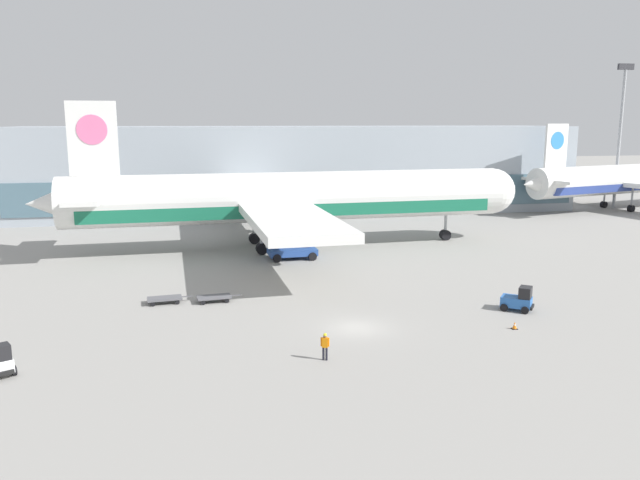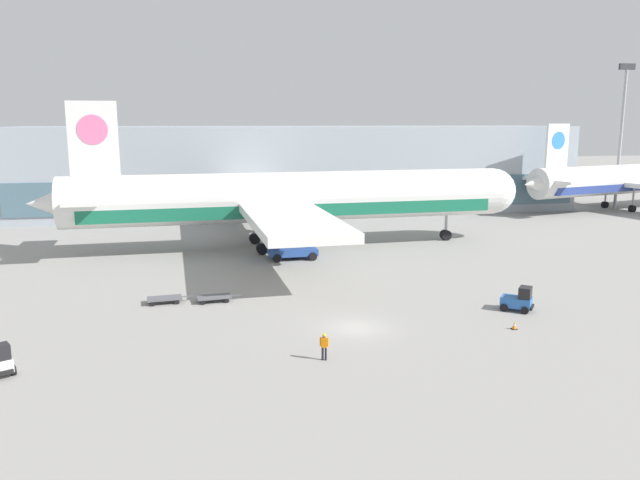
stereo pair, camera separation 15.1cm
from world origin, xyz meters
TOP-DOWN VIEW (x-y plane):
  - ground_plane at (0.00, 0.00)m, footprint 400.00×400.00m
  - terminal_building at (5.63, 60.52)m, footprint 90.00×18.20m
  - light_mast at (59.46, 53.10)m, footprint 2.80×0.50m
  - airplane_main at (-0.98, 30.18)m, footprint 58.10×48.30m
  - airplane_distant at (61.62, 52.05)m, footprint 48.39×41.18m
  - scissor_lift_loader at (-1.13, 24.03)m, footprint 5.33×3.57m
  - baggage_tug_mid at (13.76, 1.68)m, footprint 2.80×2.65m
  - baggage_dolly_lead at (-14.05, 9.16)m, footprint 3.76×1.80m
  - baggage_dolly_second at (-10.01, 8.80)m, footprint 3.76×1.80m
  - ground_crew_near at (-3.49, -5.65)m, footprint 0.54×0.33m
  - traffic_cone_near at (11.25, -2.42)m, footprint 0.40×0.40m

SIDE VIEW (x-z plane):
  - ground_plane at x=0.00m, z-range 0.00..0.00m
  - traffic_cone_near at x=11.25m, z-range -0.01..0.54m
  - baggage_dolly_lead at x=-14.05m, z-range 0.15..0.63m
  - baggage_dolly_second at x=-10.01m, z-range 0.15..0.63m
  - baggage_tug_mid at x=13.76m, z-range -0.12..1.88m
  - ground_crew_near at x=-3.49m, z-range 0.16..1.94m
  - scissor_lift_loader at x=-1.13m, z-range -0.63..4.72m
  - airplane_distant at x=61.62m, z-range -2.26..12.18m
  - airplane_main at x=-0.98m, z-range -2.66..14.34m
  - terminal_building at x=5.63m, z-range -0.01..13.99m
  - light_mast at x=59.46m, z-range 1.85..26.07m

